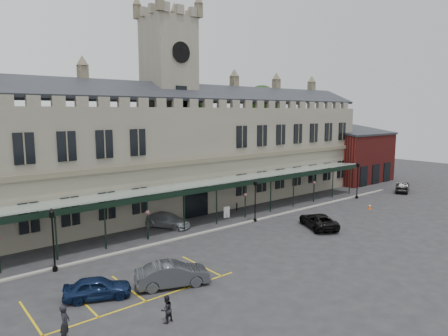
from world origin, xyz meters
TOP-DOWN VIEW (x-y plane):
  - ground at (0.00, 0.00)m, footprint 140.00×140.00m
  - station_building at (0.00, 15.91)m, footprint 60.00×10.36m
  - clock_tower at (0.00, 16.00)m, footprint 5.60×5.60m
  - canopy at (0.00, 7.46)m, footprint 50.00×4.10m
  - brick_annex at (34.00, 12.97)m, footprint 12.40×8.36m
  - kerb at (0.00, 5.50)m, footprint 60.00×0.40m
  - parking_markings at (-14.00, -1.50)m, footprint 16.00×6.00m
  - tree_behind_mid at (8.00, 25.00)m, footprint 6.00×6.00m
  - tree_behind_right at (24.00, 25.00)m, footprint 6.00×6.00m
  - lamp_post_left at (-16.82, 5.06)m, footprint 0.45×0.45m
  - lamp_post_mid at (3.73, 5.34)m, footprint 0.43×0.43m
  - lamp_post_right at (22.16, 4.83)m, footprint 0.47×0.47m
  - traffic_cone at (18.07, 0.51)m, footprint 0.41×0.41m
  - sign_board at (2.38, 8.43)m, footprint 0.71×0.22m
  - bollard_left at (-2.20, 9.57)m, footprint 0.16×0.16m
  - bollard_right at (5.33, 10.10)m, footprint 0.16×0.16m
  - car_left_a at (-16.10, -1.13)m, footprint 4.40×3.12m
  - car_left_b at (-11.50, -2.56)m, footprint 5.22×3.33m
  - car_taxi at (-4.54, 9.54)m, footprint 4.02×5.33m
  - car_van at (7.00, -0.37)m, footprint 4.55×5.75m
  - car_right_b at (31.00, 2.97)m, footprint 4.80×3.24m
  - person_a at (-19.20, -4.62)m, footprint 0.78×0.84m
  - person_b at (-14.29, -6.34)m, footprint 0.86×0.73m

SIDE VIEW (x-z plane):
  - ground at x=0.00m, z-range 0.00..0.00m
  - parking_markings at x=-14.00m, z-range -0.01..0.01m
  - kerb at x=0.00m, z-range 0.00..0.12m
  - traffic_cone at x=18.07m, z-range -0.01..0.65m
  - bollard_left at x=-2.20m, z-range 0.00..0.87m
  - bollard_right at x=5.33m, z-range 0.00..0.90m
  - sign_board at x=2.38m, z-range -0.01..1.22m
  - car_left_a at x=-16.10m, z-range 0.00..1.39m
  - car_taxi at x=-4.54m, z-range 0.00..1.44m
  - car_van at x=7.00m, z-range 0.00..1.45m
  - car_right_b at x=31.00m, z-range 0.00..1.50m
  - person_b at x=-14.29m, z-range 0.00..1.57m
  - car_left_b at x=-11.50m, z-range 0.00..1.62m
  - person_a at x=-19.20m, z-range 0.00..1.92m
  - canopy at x=0.00m, z-range 0.25..4.55m
  - lamp_post_mid at x=3.73m, z-range 0.43..5.01m
  - lamp_post_left at x=-16.82m, z-range 0.44..5.19m
  - lamp_post_right at x=22.16m, z-range 0.46..5.46m
  - brick_annex at x=34.00m, z-range -0.46..8.77m
  - station_building at x=0.00m, z-range -2.18..15.12m
  - tree_behind_mid at x=8.00m, z-range 4.81..20.81m
  - tree_behind_right at x=24.00m, z-range 4.81..20.81m
  - clock_tower at x=0.00m, z-range 0.71..25.51m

